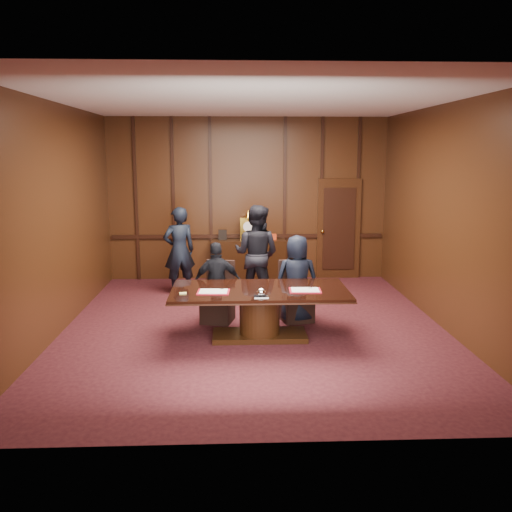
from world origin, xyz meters
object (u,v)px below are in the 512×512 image
at_px(signatory_left, 217,283).
at_px(signatory_right, 297,279).
at_px(witness_left, 179,251).
at_px(sideboard, 248,259).
at_px(conference_table, 260,305).
at_px(witness_right, 256,254).

bearing_deg(signatory_left, signatory_right, 173.56).
bearing_deg(witness_left, sideboard, -163.78).
xyz_separation_m(conference_table, witness_right, (0.04, 2.02, 0.40)).
xyz_separation_m(sideboard, signatory_right, (0.71, -2.96, 0.24)).
relative_size(sideboard, signatory_right, 1.11).
xyz_separation_m(signatory_left, signatory_right, (1.30, 0.00, 0.05)).
relative_size(signatory_left, witness_left, 0.78).
height_order(sideboard, conference_table, sideboard).
distance_m(signatory_left, witness_left, 2.10).
bearing_deg(conference_table, sideboard, 90.94).
xyz_separation_m(conference_table, signatory_right, (0.65, 0.80, 0.21)).
bearing_deg(sideboard, conference_table, -89.06).
xyz_separation_m(signatory_left, witness_right, (0.69, 1.22, 0.24)).
bearing_deg(signatory_right, witness_right, -66.49).
height_order(signatory_right, witness_left, witness_left).
distance_m(conference_table, witness_right, 2.06).
bearing_deg(sideboard, witness_left, -143.55).
bearing_deg(sideboard, signatory_left, -101.24).
height_order(sideboard, witness_left, witness_left).
bearing_deg(witness_left, witness_right, 134.02).
bearing_deg(witness_left, conference_table, 97.58).
relative_size(sideboard, witness_right, 0.88).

